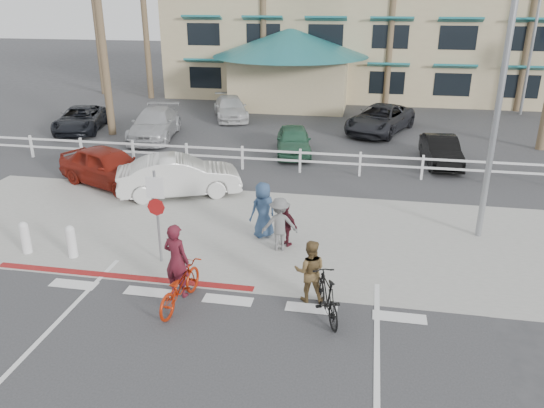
% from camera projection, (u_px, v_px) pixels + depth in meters
% --- Properties ---
extents(ground, '(140.00, 140.00, 0.00)m').
position_uv_depth(ground, '(221.00, 314.00, 12.09)').
color(ground, '#333335').
extents(bike_path, '(12.00, 16.00, 0.01)m').
position_uv_depth(bike_path, '(193.00, 372.00, 10.26)').
color(bike_path, '#333335').
rests_on(bike_path, ground).
extents(sidewalk_plaza, '(22.00, 7.00, 0.01)m').
position_uv_depth(sidewalk_plaza, '(261.00, 233.00, 16.20)').
color(sidewalk_plaza, gray).
rests_on(sidewalk_plaza, ground).
extents(cross_street, '(40.00, 5.00, 0.01)m').
position_uv_depth(cross_street, '(282.00, 189.00, 19.85)').
color(cross_street, '#333335').
rests_on(cross_street, ground).
extents(parking_lot, '(50.00, 16.00, 0.01)m').
position_uv_depth(parking_lot, '(311.00, 129.00, 28.52)').
color(parking_lot, '#333335').
rests_on(parking_lot, ground).
extents(curb_red, '(7.00, 0.25, 0.02)m').
position_uv_depth(curb_red, '(122.00, 276.00, 13.69)').
color(curb_red, maroon).
rests_on(curb_red, ground).
extents(rail_fence, '(29.40, 0.16, 1.00)m').
position_uv_depth(rail_fence, '(303.00, 161.00, 21.41)').
color(rail_fence, silver).
rests_on(rail_fence, ground).
extents(building, '(28.00, 16.00, 11.30)m').
position_uv_depth(building, '(362.00, 10.00, 37.96)').
color(building, tan).
rests_on(building, ground).
extents(sign_post, '(0.50, 0.10, 2.90)m').
position_uv_depth(sign_post, '(157.00, 212.00, 13.95)').
color(sign_post, gray).
rests_on(sign_post, ground).
extents(bollard_0, '(0.26, 0.26, 0.95)m').
position_uv_depth(bollard_0, '(71.00, 241.00, 14.55)').
color(bollard_0, silver).
rests_on(bollard_0, ground).
extents(bollard_1, '(0.26, 0.26, 0.95)m').
position_uv_depth(bollard_1, '(25.00, 237.00, 14.78)').
color(bollard_1, silver).
rests_on(bollard_1, ground).
extents(streetlight_0, '(0.60, 2.00, 9.00)m').
position_uv_depth(streetlight_0, '(502.00, 85.00, 14.35)').
color(streetlight_0, gray).
rests_on(streetlight_0, ground).
extents(streetlight_1, '(0.60, 2.00, 9.50)m').
position_uv_depth(streetlight_1, '(534.00, 32.00, 30.22)').
color(streetlight_1, gray).
rests_on(streetlight_1, ground).
extents(palm_10, '(4.00, 4.00, 12.00)m').
position_uv_depth(palm_10, '(99.00, 11.00, 25.25)').
color(palm_10, '#1E491C').
rests_on(palm_10, ground).
extents(bike_red, '(0.91, 2.00, 1.02)m').
position_uv_depth(bike_red, '(179.00, 286.00, 12.27)').
color(bike_red, '#9F2108').
rests_on(bike_red, ground).
extents(rider_red, '(0.78, 0.62, 1.86)m').
position_uv_depth(rider_red, '(177.00, 260.00, 12.55)').
color(rider_red, '#4E131D').
rests_on(rider_red, ground).
extents(bike_black, '(1.08, 1.83, 1.06)m').
position_uv_depth(bike_black, '(327.00, 296.00, 11.82)').
color(bike_black, black).
rests_on(bike_black, ground).
extents(rider_black, '(0.80, 0.65, 1.55)m').
position_uv_depth(rider_black, '(310.00, 271.00, 12.39)').
color(rider_black, brown).
rests_on(rider_black, ground).
extents(pedestrian_a, '(1.11, 0.78, 1.57)m').
position_uv_depth(pedestrian_a, '(280.00, 224.00, 14.86)').
color(pedestrian_a, '#5D5D5D').
rests_on(pedestrian_a, ground).
extents(pedestrian_child, '(0.82, 0.63, 1.30)m').
position_uv_depth(pedestrian_child, '(286.00, 225.00, 15.13)').
color(pedestrian_child, '#42131B').
rests_on(pedestrian_child, ground).
extents(pedestrian_b, '(0.98, 0.96, 1.70)m').
position_uv_depth(pedestrian_b, '(263.00, 210.00, 15.68)').
color(pedestrian_b, navy).
rests_on(pedestrian_b, ground).
extents(car_white_sedan, '(4.61, 3.07, 1.44)m').
position_uv_depth(car_white_sedan, '(179.00, 176.00, 18.99)').
color(car_white_sedan, silver).
rests_on(car_white_sedan, ground).
extents(car_red_compact, '(4.65, 3.35, 1.47)m').
position_uv_depth(car_red_compact, '(109.00, 167.00, 19.97)').
color(car_red_compact, maroon).
rests_on(car_red_compact, ground).
extents(lot_car_0, '(3.14, 4.92, 1.26)m').
position_uv_depth(lot_car_0, '(81.00, 119.00, 27.91)').
color(lot_car_0, black).
rests_on(lot_car_0, ground).
extents(lot_car_1, '(2.76, 5.17, 1.43)m').
position_uv_depth(lot_car_1, '(155.00, 124.00, 26.52)').
color(lot_car_1, '#A3A4A7').
rests_on(lot_car_1, ground).
extents(lot_car_2, '(2.13, 3.94, 1.27)m').
position_uv_depth(lot_car_2, '(294.00, 140.00, 23.88)').
color(lot_car_2, '#295A41').
rests_on(lot_car_2, ground).
extents(lot_car_3, '(1.59, 3.76, 1.21)m').
position_uv_depth(lot_car_3, '(441.00, 151.00, 22.40)').
color(lot_car_3, black).
rests_on(lot_car_3, ground).
extents(lot_car_4, '(3.10, 4.60, 1.24)m').
position_uv_depth(lot_car_4, '(231.00, 108.00, 30.67)').
color(lot_car_4, silver).
rests_on(lot_car_4, ground).
extents(lot_car_5, '(4.04, 5.56, 1.41)m').
position_uv_depth(lot_car_5, '(380.00, 119.00, 27.61)').
color(lot_car_5, black).
rests_on(lot_car_5, ground).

